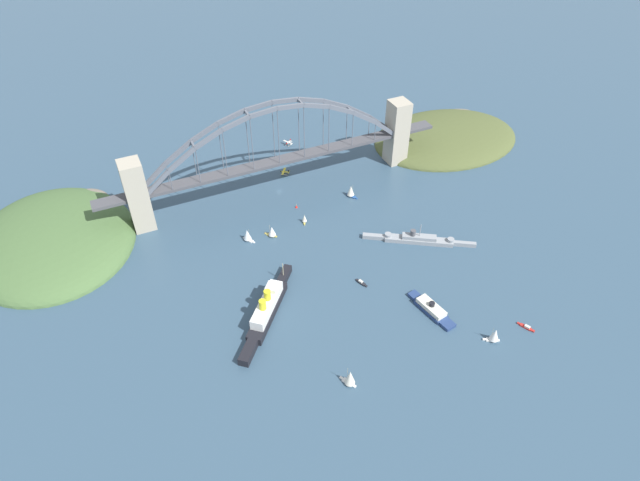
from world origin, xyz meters
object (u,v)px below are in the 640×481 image
at_px(harbor_ferry_steamer, 431,309).
at_px(small_boat_3, 350,377).
at_px(harbor_arch_bridge, 277,159).
at_px(small_boat_4, 272,231).
at_px(small_boat_5, 495,335).
at_px(channel_marker_buoy, 296,206).
at_px(naval_cruiser, 418,239).
at_px(seaplane_second_in_formation, 288,143).
at_px(seaplane_taxiing_near_bridge, 285,172).
at_px(small_boat_7, 247,235).
at_px(small_boat_0, 361,283).
at_px(small_boat_1, 351,191).
at_px(ocean_liner, 267,308).
at_px(small_boat_2, 304,218).
at_px(small_boat_6, 526,327).

height_order(harbor_ferry_steamer, small_boat_3, small_boat_3).
relative_size(harbor_arch_bridge, small_boat_4, 29.05).
distance_m(small_boat_5, channel_marker_buoy, 179.86).
relative_size(naval_cruiser, seaplane_second_in_formation, 7.27).
bearing_deg(small_boat_3, seaplane_taxiing_near_bridge, -102.36).
height_order(small_boat_4, small_boat_7, small_boat_7).
height_order(harbor_arch_bridge, small_boat_0, harbor_arch_bridge).
distance_m(small_boat_0, channel_marker_buoy, 95.41).
height_order(small_boat_0, small_boat_1, small_boat_1).
relative_size(naval_cruiser, small_boat_7, 6.54).
distance_m(ocean_liner, channel_marker_buoy, 112.30).
height_order(small_boat_0, small_boat_2, small_boat_2).
xyz_separation_m(naval_cruiser, small_boat_5, (8.29, 96.03, 2.67)).
bearing_deg(seaplane_second_in_formation, small_boat_6, 100.82).
bearing_deg(small_boat_1, naval_cruiser, 104.36).
bearing_deg(harbor_arch_bridge, seaplane_taxiing_near_bridge, -122.56).
height_order(ocean_liner, small_boat_6, ocean_liner).
height_order(small_boat_2, channel_marker_buoy, small_boat_2).
distance_m(small_boat_1, small_boat_4, 77.73).
relative_size(small_boat_0, small_boat_6, 0.88).
relative_size(small_boat_5, small_boat_6, 1.06).
distance_m(small_boat_3, small_boat_4, 137.91).
xyz_separation_m(harbor_arch_bridge, naval_cruiser, (-67.48, 101.54, -27.85)).
bearing_deg(small_boat_5, small_boat_7, -55.60).
height_order(small_boat_1, small_boat_6, small_boat_1).
relative_size(naval_cruiser, small_boat_5, 6.24).
height_order(harbor_arch_bridge, small_boat_2, harbor_arch_bridge).
bearing_deg(ocean_liner, small_boat_3, 109.16).
height_order(harbor_ferry_steamer, channel_marker_buoy, harbor_ferry_steamer).
bearing_deg(naval_cruiser, channel_marker_buoy, -49.74).
height_order(seaplane_second_in_formation, channel_marker_buoy, seaplane_second_in_formation).
bearing_deg(small_boat_5, small_boat_2, -69.40).
bearing_deg(small_boat_7, small_boat_5, 124.40).
relative_size(seaplane_taxiing_near_bridge, small_boat_2, 1.24).
distance_m(ocean_liner, small_boat_7, 74.76).
relative_size(harbor_arch_bridge, harbor_ferry_steamer, 7.42).
bearing_deg(seaplane_second_in_formation, small_boat_3, 75.14).
height_order(small_boat_5, small_boat_7, small_boat_5).
height_order(small_boat_2, small_boat_6, small_boat_2).
bearing_deg(small_boat_6, small_boat_3, -4.75).
bearing_deg(harbor_ferry_steamer, ocean_liner, -23.36).
relative_size(seaplane_second_in_formation, small_boat_4, 1.01).
height_order(small_boat_2, small_boat_5, small_boat_5).
bearing_deg(harbor_arch_bridge, naval_cruiser, 123.61).
distance_m(ocean_liner, seaplane_second_in_formation, 205.38).
distance_m(small_boat_4, small_boat_7, 17.99).
height_order(ocean_liner, seaplane_taxiing_near_bridge, ocean_liner).
distance_m(seaplane_taxiing_near_bridge, seaplane_second_in_formation, 47.47).
bearing_deg(small_boat_6, small_boat_1, -78.31).
bearing_deg(channel_marker_buoy, small_boat_3, 77.27).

